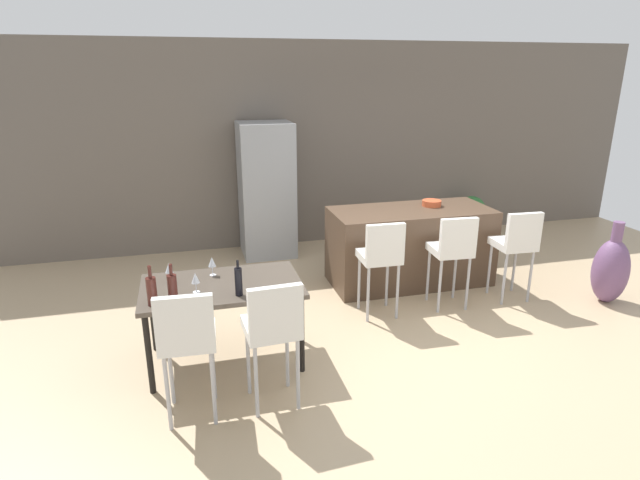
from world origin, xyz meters
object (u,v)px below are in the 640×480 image
at_px(wine_glass_right, 195,278).
at_px(dining_table, 222,292).
at_px(wine_bottle_inner, 172,287).
at_px(bar_chair_left, 381,254).
at_px(wine_glass_left, 212,262).
at_px(potted_plant, 471,213).
at_px(dining_chair_near, 187,335).
at_px(bar_chair_middle, 453,247).
at_px(wine_glass_middle, 169,268).
at_px(fruit_bowl, 432,203).
at_px(bar_chair_right, 517,242).
at_px(floor_vase, 610,270).
at_px(refrigerator, 266,190).
at_px(kitchen_island, 410,246).
at_px(dining_chair_far, 273,325).
at_px(wine_bottle_end, 152,290).
at_px(wine_bottle_far, 239,281).

bearing_deg(wine_glass_right, dining_table, 28.51).
bearing_deg(wine_bottle_inner, wine_glass_right, 31.17).
bearing_deg(bar_chair_left, wine_glass_right, -162.42).
height_order(wine_glass_left, potted_plant, wine_glass_left).
bearing_deg(dining_chair_near, bar_chair_middle, 24.23).
height_order(wine_glass_middle, fruit_bowl, fruit_bowl).
bearing_deg(bar_chair_right, floor_vase, -17.37).
bearing_deg(wine_glass_right, bar_chair_right, 9.71).
bearing_deg(wine_bottle_inner, bar_chair_middle, 13.78).
distance_m(bar_chair_left, wine_glass_left, 1.74).
distance_m(dining_table, potted_plant, 4.90).
relative_size(bar_chair_right, fruit_bowl, 4.55).
distance_m(wine_glass_right, fruit_bowl, 3.23).
bearing_deg(wine_glass_right, refrigerator, 69.74).
distance_m(kitchen_island, dining_chair_far, 2.90).
bearing_deg(potted_plant, wine_glass_middle, -150.18).
relative_size(wine_bottle_inner, potted_plant, 0.48).
distance_m(dining_chair_far, wine_glass_middle, 1.21).
height_order(kitchen_island, dining_chair_far, dining_chair_far).
relative_size(bar_chair_right, wine_bottle_end, 3.20).
xyz_separation_m(kitchen_island, wine_bottle_end, (-2.90, -1.56, 0.40)).
height_order(wine_glass_left, refrigerator, refrigerator).
relative_size(bar_chair_left, bar_chair_right, 1.00).
bearing_deg(dining_table, dining_chair_near, -111.81).
relative_size(dining_chair_near, floor_vase, 1.12).
height_order(kitchen_island, dining_chair_near, dining_chair_near).
bearing_deg(bar_chair_right, potted_plant, 70.56).
bearing_deg(dining_chair_far, bar_chair_middle, 30.08).
bearing_deg(floor_vase, refrigerator, 142.85).
height_order(wine_glass_middle, floor_vase, floor_vase).
relative_size(dining_table, refrigerator, 0.74).
bearing_deg(dining_chair_near, dining_chair_far, 0.00).
xyz_separation_m(wine_glass_right, floor_vase, (4.48, 0.27, -0.49)).
xyz_separation_m(wine_bottle_inner, wine_glass_middle, (-0.03, 0.40, 0.01)).
bearing_deg(bar_chair_right, wine_bottle_far, -166.67).
xyz_separation_m(bar_chair_right, potted_plant, (0.80, 2.27, -0.32)).
xyz_separation_m(wine_glass_left, fruit_bowl, (2.71, 1.14, 0.09)).
height_order(bar_chair_left, bar_chair_middle, same).
distance_m(bar_chair_left, bar_chair_middle, 0.81).
distance_m(wine_bottle_far, fruit_bowl, 3.01).
xyz_separation_m(dining_chair_far, refrigerator, (0.53, 3.53, 0.22)).
height_order(kitchen_island, bar_chair_middle, bar_chair_middle).
distance_m(dining_table, dining_chair_near, 0.84).
bearing_deg(kitchen_island, fruit_bowl, 17.71).
distance_m(wine_glass_middle, refrigerator, 2.87).
distance_m(bar_chair_middle, dining_chair_far, 2.49).
height_order(bar_chair_left, wine_bottle_far, bar_chair_left).
distance_m(wine_glass_right, floor_vase, 4.52).
relative_size(bar_chair_left, dining_chair_far, 1.00).
relative_size(dining_chair_near, wine_bottle_far, 3.47).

